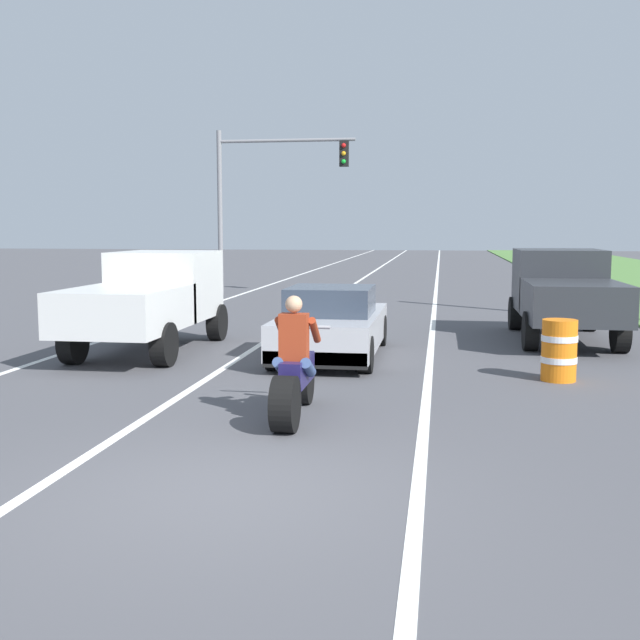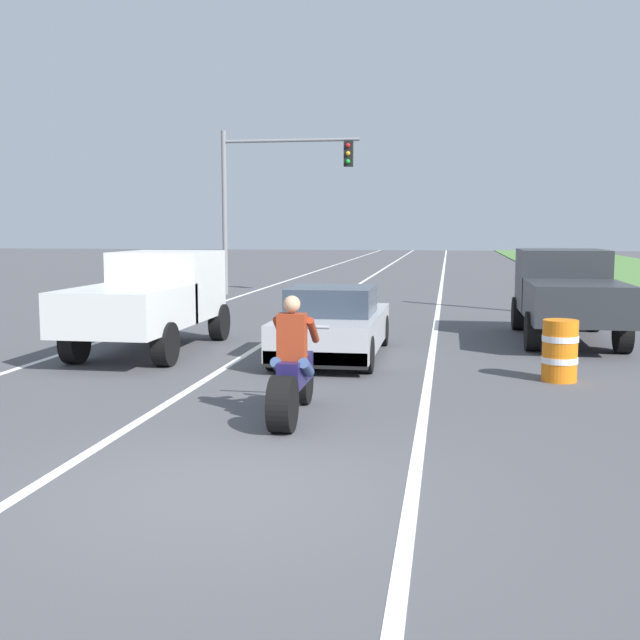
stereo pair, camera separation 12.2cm
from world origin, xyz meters
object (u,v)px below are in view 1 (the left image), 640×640
(traffic_light_mast_near, at_px, (262,185))
(construction_barrel_nearest, at_px, (559,350))
(pickup_truck_left_lane_white, at_px, (150,297))
(motorcycle_with_rider, at_px, (294,375))
(sports_car_silver, at_px, (332,325))
(pickup_truck_right_shoulder_dark_grey, at_px, (564,290))

(traffic_light_mast_near, xyz_separation_m, construction_barrel_nearest, (8.42, -15.16, -3.53))
(pickup_truck_left_lane_white, bearing_deg, motorcycle_with_rider, -52.72)
(sports_car_silver, bearing_deg, pickup_truck_right_shoulder_dark_grey, 32.73)
(motorcycle_with_rider, height_order, pickup_truck_left_lane_white, pickup_truck_left_lane_white)
(traffic_light_mast_near, bearing_deg, sports_car_silver, -71.67)
(pickup_truck_right_shoulder_dark_grey, distance_m, traffic_light_mast_near, 14.18)
(pickup_truck_right_shoulder_dark_grey, bearing_deg, traffic_light_mast_near, 131.45)
(construction_barrel_nearest, bearing_deg, sports_car_silver, 156.59)
(sports_car_silver, bearing_deg, traffic_light_mast_near, 108.33)
(pickup_truck_left_lane_white, bearing_deg, sports_car_silver, -2.47)
(sports_car_silver, xyz_separation_m, traffic_light_mast_near, (-4.45, 13.44, 3.40))
(traffic_light_mast_near, relative_size, construction_barrel_nearest, 6.00)
(motorcycle_with_rider, distance_m, traffic_light_mast_near, 19.30)
(motorcycle_with_rider, xyz_separation_m, pickup_truck_right_shoulder_dark_grey, (4.53, 8.01, 0.51))
(traffic_light_mast_near, bearing_deg, construction_barrel_nearest, -60.95)
(sports_car_silver, bearing_deg, motorcycle_with_rider, -87.62)
(sports_car_silver, relative_size, pickup_truck_right_shoulder_dark_grey, 0.90)
(sports_car_silver, height_order, construction_barrel_nearest, sports_car_silver)
(motorcycle_with_rider, xyz_separation_m, traffic_light_mast_near, (-4.66, 18.41, 3.44))
(pickup_truck_right_shoulder_dark_grey, xyz_separation_m, traffic_light_mast_near, (-9.18, 10.40, 2.92))
(construction_barrel_nearest, bearing_deg, pickup_truck_right_shoulder_dark_grey, 80.88)
(sports_car_silver, distance_m, pickup_truck_right_shoulder_dark_grey, 5.65)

